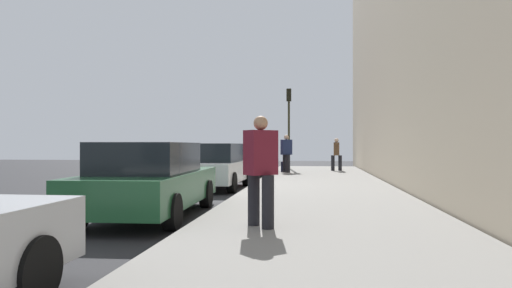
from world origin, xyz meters
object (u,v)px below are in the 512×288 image
parked_car_red (243,160)px  pedestrian_navy_coat (286,152)px  traffic_light_pole (289,115)px  rolling_suitcase (283,166)px  parked_car_green (150,180)px  pedestrian_burgundy_coat (261,168)px  parked_car_white (215,166)px  pedestrian_brown_coat (336,153)px

parked_car_red → pedestrian_navy_coat: bearing=-60.1°
parked_car_red → traffic_light_pole: bearing=-21.1°
pedestrian_navy_coat → rolling_suitcase: 0.87m
parked_car_green → pedestrian_burgundy_coat: pedestrian_burgundy_coat is taller
parked_car_white → pedestrian_navy_coat: size_ratio=2.34×
pedestrian_burgundy_coat → pedestrian_brown_coat: bearing=-6.9°
parked_car_green → pedestrian_navy_coat: (13.30, -1.98, 0.35)m
rolling_suitcase → parked_car_red: bearing=132.1°
parked_car_red → traffic_light_pole: (4.82, -1.86, 2.41)m
parked_car_white → traffic_light_pole: (10.91, -1.90, 2.41)m
parked_car_green → parked_car_red: bearing=-0.2°
parked_car_green → parked_car_red: 12.19m
rolling_suitcase → parked_car_white: bearing=166.9°
parked_car_white → traffic_light_pole: size_ratio=0.95×
traffic_light_pole → rolling_suitcase: traffic_light_pole is taller
parked_car_white → pedestrian_brown_coat: pedestrian_brown_coat is taller
pedestrian_brown_coat → pedestrian_navy_coat: bearing=125.5°
pedestrian_burgundy_coat → pedestrian_brown_coat: (16.73, -2.01, -0.06)m
pedestrian_burgundy_coat → traffic_light_pole: size_ratio=0.40×
pedestrian_navy_coat → parked_car_green: bearing=171.5°
traffic_light_pole → rolling_suitcase: (-3.24, 0.11, -2.76)m
parked_car_green → parked_car_red: (12.19, -0.05, -0.00)m
pedestrian_burgundy_coat → rolling_suitcase: bearing=2.3°
parked_car_green → traffic_light_pole: traffic_light_pole is taller
parked_car_green → parked_car_white: bearing=-0.1°
parked_car_white → pedestrian_burgundy_coat: 8.14m
parked_car_white → parked_car_red: size_ratio=0.89×
parked_car_white → parked_car_red: same height
pedestrian_navy_coat → pedestrian_burgundy_coat: 14.97m
pedestrian_navy_coat → pedestrian_brown_coat: 3.03m
parked_car_green → traffic_light_pole: (17.01, -1.91, 2.41)m
parked_car_white → traffic_light_pole: bearing=-9.9°
parked_car_white → pedestrian_navy_coat: pedestrian_navy_coat is taller
parked_car_red → pedestrian_brown_coat: (2.88, -4.41, 0.28)m
pedestrian_brown_coat → rolling_suitcase: 3.01m
parked_car_red → pedestrian_brown_coat: 5.27m
parked_car_green → parked_car_white: same height
pedestrian_navy_coat → traffic_light_pole: 4.24m
parked_car_white → parked_car_red: bearing=-0.3°
parked_car_white → parked_car_red: 6.09m
parked_car_white → rolling_suitcase: size_ratio=4.89×
pedestrian_brown_coat → pedestrian_burgundy_coat: bearing=173.1°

